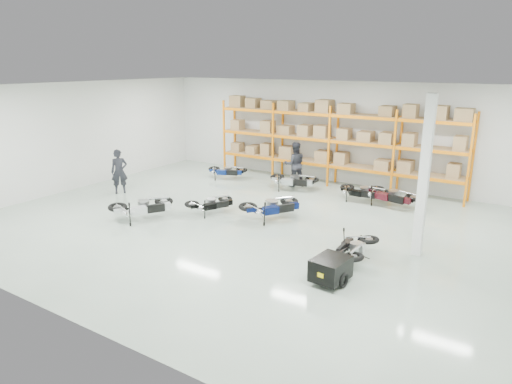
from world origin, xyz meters
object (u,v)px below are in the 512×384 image
Objects in this scene: moto_back_b at (293,177)px; moto_back_d at (391,192)px; moto_back_a at (227,169)px; trailer at (331,269)px; moto_touring_right at (355,243)px; person_left at (119,171)px; moto_black_far_left at (211,201)px; moto_silver_left at (142,203)px; moto_blue_centre at (272,203)px; moto_back_c at (363,189)px; person_back at (295,164)px.

moto_back_b is 4.21m from moto_back_d.
trailer is at bearing -151.33° from moto_back_a.
moto_touring_right is 0.90× the size of person_left.
moto_back_b is at bearing -111.61° from moto_back_a.
moto_back_a is at bearing -32.59° from moto_black_far_left.
moto_black_far_left is 0.86× the size of person_left.
moto_back_b reaches higher than trailer.
moto_silver_left is 1.20× the size of moto_back_a.
moto_blue_centre is 1.19× the size of trailer.
moto_back_d is at bearing 94.44° from moto_touring_right.
moto_back_a is 6.61m from moto_back_c.
moto_blue_centre is 4.98m from trailer.
person_left is at bearing 114.65° from moto_back_c.
person_back reaches higher than moto_touring_right.
moto_touring_right is at bearing -142.65° from moto_silver_left.
moto_back_b is at bearing 129.18° from moto_touring_right.
moto_back_d is (1.14, -0.06, 0.05)m from moto_back_c.
person_back is at bearing 127.71° from moto_touring_right.
person_left reaches higher than moto_silver_left.
person_back is (-5.10, 7.72, 0.59)m from trailer.
moto_blue_centre is 1.17× the size of moto_touring_right.
trailer is at bearing -166.85° from moto_back_c.
moto_silver_left reaches higher than moto_back_a.
moto_blue_centre is 4.19m from moto_back_c.
moto_black_far_left is 4.50m from moto_back_b.
moto_silver_left is at bearing -176.96° from moto_touring_right.
person_left is at bearing 130.84° from moto_back_a.
moto_back_d is (-0.62, 5.44, 0.07)m from moto_touring_right.
moto_back_c reaches higher than moto_back_a.
moto_touring_right is 0.91× the size of moto_back_b.
moto_back_a reaches higher than moto_black_far_left.
moto_black_far_left is (-2.16, -0.65, -0.11)m from moto_blue_centre.
moto_touring_right is at bearing -153.95° from moto_back_b.
moto_silver_left is at bearing 75.76° from moto_black_far_left.
moto_back_b is (2.59, 6.17, -0.03)m from moto_silver_left.
person_left is (-4.88, 0.12, 0.43)m from moto_black_far_left.
moto_black_far_left is 6.77m from moto_back_d.
moto_back_d is at bearing -93.59° from moto_back_c.
trailer is 7.07m from moto_back_d.
person_left is at bearing 37.35° from moto_blue_centre.
trailer is 7.31m from moto_back_c.
moto_back_c is at bearing 101.28° from moto_back_d.
moto_back_a is at bearing -28.84° from person_back.
moto_silver_left reaches higher than moto_black_far_left.
moto_back_c is (1.91, 3.73, -0.07)m from moto_blue_centre.
moto_back_a is at bearing 144.35° from moto_touring_right.
moto_blue_centre is 3.92m from moto_back_b.
moto_blue_centre is 0.98× the size of person_back.
moto_silver_left is at bearing 65.97° from moto_blue_centre.
moto_back_d reaches higher than moto_back_c.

